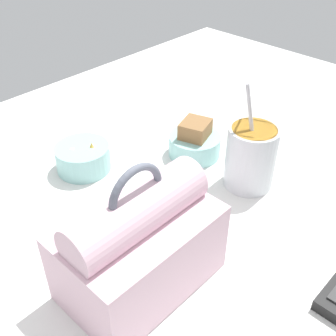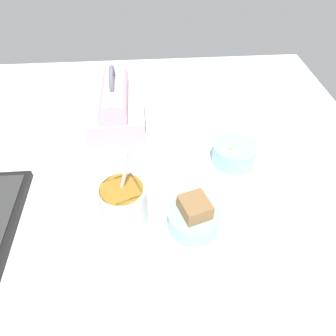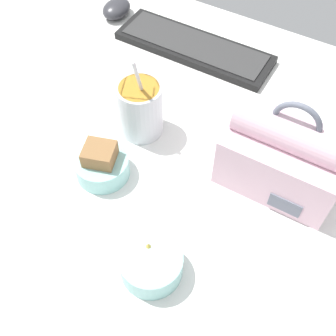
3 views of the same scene
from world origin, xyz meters
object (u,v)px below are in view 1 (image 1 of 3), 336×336
bento_bowl_snacks (83,157)px  soup_cup (251,156)px  lunch_bag (139,245)px  bento_bowl_sandwich (195,142)px

bento_bowl_snacks → soup_cup: bearing=125.3°
lunch_bag → soup_cup: size_ratio=1.08×
lunch_bag → bento_bowl_snacks: size_ratio=2.04×
soup_cup → bento_bowl_sandwich: bearing=-91.7°
soup_cup → bento_bowl_sandwich: soup_cup is taller
soup_cup → bento_bowl_sandwich: size_ratio=1.89×
lunch_bag → bento_bowl_sandwich: lunch_bag is taller
bento_bowl_sandwich → lunch_bag: bearing=27.7°
bento_bowl_sandwich → bento_bowl_snacks: bearing=-33.4°
lunch_bag → soup_cup: 29.25cm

